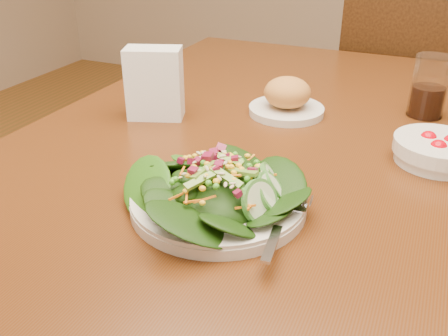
% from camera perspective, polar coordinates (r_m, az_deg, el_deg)
% --- Properties ---
extents(dining_table, '(0.90, 1.40, 0.75)m').
position_cam_1_polar(dining_table, '(0.99, 4.42, -1.81)').
color(dining_table, '#482712').
rests_on(dining_table, ground_plane).
extents(chair_far, '(0.50, 0.50, 0.98)m').
position_cam_1_polar(chair_far, '(1.81, 20.27, 6.05)').
color(chair_far, '#43210A').
rests_on(chair_far, ground_plane).
extents(salad_plate, '(0.26, 0.25, 0.07)m').
position_cam_1_polar(salad_plate, '(0.70, 0.00, -2.79)').
color(salad_plate, silver).
rests_on(salad_plate, dining_table).
extents(bread_plate, '(0.16, 0.16, 0.08)m').
position_cam_1_polar(bread_plate, '(1.05, 7.21, 7.80)').
color(bread_plate, silver).
rests_on(bread_plate, dining_table).
extents(tomato_bowl, '(0.15, 0.15, 0.05)m').
position_cam_1_polar(tomato_bowl, '(0.91, 23.22, 1.86)').
color(tomato_bowl, silver).
rests_on(tomato_bowl, dining_table).
extents(drinking_glass, '(0.07, 0.07, 0.13)m').
position_cam_1_polar(drinking_glass, '(1.10, 22.34, 8.16)').
color(drinking_glass, silver).
rests_on(drinking_glass, dining_table).
extents(napkin_holder, '(0.12, 0.09, 0.14)m').
position_cam_1_polar(napkin_holder, '(1.02, -7.95, 9.76)').
color(napkin_holder, white).
rests_on(napkin_holder, dining_table).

